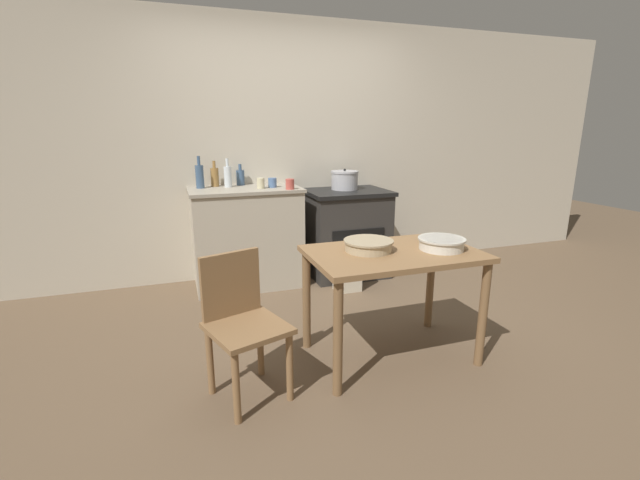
% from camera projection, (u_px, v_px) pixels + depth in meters
% --- Properties ---
extents(ground_plane, '(14.00, 14.00, 0.00)m').
position_uv_depth(ground_plane, '(338.00, 333.00, 3.25)').
color(ground_plane, brown).
extents(wall_back, '(8.00, 0.07, 2.55)m').
position_uv_depth(wall_back, '(283.00, 151.00, 4.37)').
color(wall_back, beige).
rests_on(wall_back, ground_plane).
extents(counter_cabinet, '(1.03, 0.60, 0.96)m').
position_uv_depth(counter_cabinet, '(247.00, 237.00, 4.13)').
color(counter_cabinet, '#B2A893').
rests_on(counter_cabinet, ground_plane).
extents(stove, '(0.82, 0.66, 0.89)m').
position_uv_depth(stove, '(346.00, 233.00, 4.44)').
color(stove, '#2D2B28').
rests_on(stove, ground_plane).
extents(work_table, '(1.09, 0.69, 0.74)m').
position_uv_depth(work_table, '(393.00, 268.00, 2.77)').
color(work_table, olive).
rests_on(work_table, ground_plane).
extents(chair, '(0.51, 0.51, 0.83)m').
position_uv_depth(chair, '(242.00, 321.00, 2.42)').
color(chair, olive).
rests_on(chair, ground_plane).
extents(flour_sack, '(0.24, 0.17, 0.41)m').
position_uv_depth(flour_sack, '(347.00, 270.00, 4.04)').
color(flour_sack, beige).
rests_on(flour_sack, ground_plane).
extents(stock_pot, '(0.28, 0.28, 0.21)m').
position_uv_depth(stock_pot, '(345.00, 180.00, 4.36)').
color(stock_pot, '#A8A8AD').
rests_on(stock_pot, stove).
extents(mixing_bowl_large, '(0.32, 0.32, 0.07)m').
position_uv_depth(mixing_bowl_large, '(368.00, 245.00, 2.74)').
color(mixing_bowl_large, tan).
rests_on(mixing_bowl_large, work_table).
extents(mixing_bowl_small, '(0.30, 0.30, 0.08)m').
position_uv_depth(mixing_bowl_small, '(442.00, 243.00, 2.77)').
color(mixing_bowl_small, silver).
rests_on(mixing_bowl_small, work_table).
extents(bottle_far_left, '(0.08, 0.08, 0.30)m').
position_uv_depth(bottle_far_left, '(200.00, 176.00, 3.96)').
color(bottle_far_left, '#3D5675').
rests_on(bottle_far_left, counter_cabinet).
extents(bottle_left, '(0.08, 0.08, 0.24)m').
position_uv_depth(bottle_left, '(215.00, 177.00, 4.09)').
color(bottle_left, olive).
rests_on(bottle_left, counter_cabinet).
extents(bottle_mid_left, '(0.08, 0.08, 0.20)m').
position_uv_depth(bottle_mid_left, '(240.00, 177.00, 4.18)').
color(bottle_mid_left, '#3D5675').
rests_on(bottle_mid_left, counter_cabinet).
extents(bottle_center_left, '(0.07, 0.07, 0.27)m').
position_uv_depth(bottle_center_left, '(228.00, 176.00, 4.04)').
color(bottle_center_left, silver).
rests_on(bottle_center_left, counter_cabinet).
extents(cup_center, '(0.08, 0.08, 0.09)m').
position_uv_depth(cup_center, '(290.00, 184.00, 3.91)').
color(cup_center, '#B74C42').
rests_on(cup_center, counter_cabinet).
extents(cup_center_right, '(0.08, 0.08, 0.09)m').
position_uv_depth(cup_center_right, '(272.00, 183.00, 4.04)').
color(cup_center_right, '#4C6B99').
rests_on(cup_center_right, counter_cabinet).
extents(cup_mid_right, '(0.07, 0.07, 0.10)m').
position_uv_depth(cup_mid_right, '(261.00, 183.00, 3.96)').
color(cup_mid_right, beige).
rests_on(cup_mid_right, counter_cabinet).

